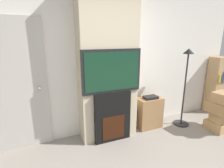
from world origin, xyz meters
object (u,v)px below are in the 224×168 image
at_px(media_stand, 149,112).
at_px(bookshelf, 216,85).
at_px(box_stack, 222,111).
at_px(television, 112,71).
at_px(fireplace, 112,117).
at_px(floor_lamp, 185,81).

relative_size(media_stand, bookshelf, 0.50).
xyz_separation_m(box_stack, media_stand, (-1.20, 0.66, -0.08)).
distance_m(television, media_stand, 1.27).
bearing_deg(television, box_stack, -14.08).
xyz_separation_m(media_stand, bookshelf, (1.95, 0.07, 0.35)).
bearing_deg(fireplace, box_stack, -14.13).
xyz_separation_m(floor_lamp, media_stand, (-0.69, 0.18, -0.62)).
bearing_deg(television, floor_lamp, -1.40).
xyz_separation_m(television, floor_lamp, (1.55, -0.04, -0.30)).
bearing_deg(bookshelf, television, -175.60).
height_order(television, floor_lamp, television).
bearing_deg(media_stand, fireplace, -170.56).
relative_size(box_stack, bookshelf, 0.59).
distance_m(television, floor_lamp, 1.58).
relative_size(television, bookshelf, 0.76).
xyz_separation_m(television, bookshelf, (2.81, 0.22, -0.57)).
relative_size(floor_lamp, box_stack, 2.01).
bearing_deg(television, fireplace, 90.00).
height_order(media_stand, bookshelf, bookshelf).
height_order(box_stack, media_stand, box_stack).
height_order(fireplace, bookshelf, bookshelf).
distance_m(television, box_stack, 2.28).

